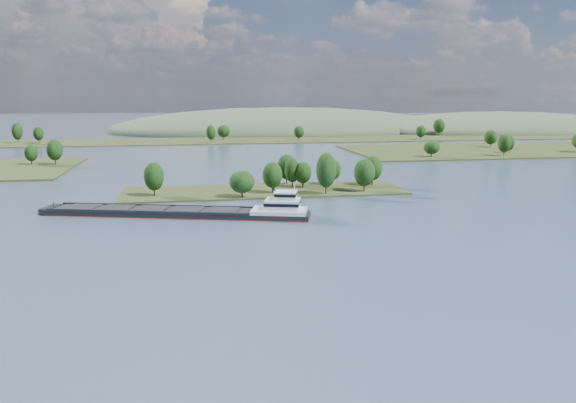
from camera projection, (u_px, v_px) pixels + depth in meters
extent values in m
plane|color=#35475B|center=(295.00, 232.00, 142.57)|extent=(1800.00, 1800.00, 0.00)
cube|color=#2A3417|center=(264.00, 192.00, 200.58)|extent=(100.00, 30.00, 1.20)
cylinder|color=black|center=(326.00, 187.00, 192.59)|extent=(0.50, 0.50, 4.66)
ellipsoid|color=black|center=(326.00, 170.00, 191.46)|extent=(7.03, 7.03, 11.99)
cylinder|color=black|center=(287.00, 179.00, 213.81)|extent=(0.50, 0.50, 3.75)
ellipsoid|color=black|center=(287.00, 167.00, 212.91)|extent=(7.32, 7.32, 9.63)
cylinder|color=black|center=(272.00, 188.00, 194.70)|extent=(0.50, 0.50, 3.54)
ellipsoid|color=black|center=(272.00, 175.00, 193.84)|extent=(6.97, 6.97, 9.11)
cylinder|color=black|center=(292.00, 182.00, 207.08)|extent=(0.50, 0.50, 3.51)
ellipsoid|color=black|center=(292.00, 170.00, 206.23)|extent=(5.70, 5.70, 9.02)
cylinder|color=black|center=(242.00, 193.00, 186.59)|extent=(0.50, 0.50, 2.92)
ellipsoid|color=black|center=(242.00, 182.00, 185.89)|extent=(8.48, 8.48, 7.50)
cylinder|color=black|center=(154.00, 190.00, 188.75)|extent=(0.50, 0.50, 3.77)
ellipsoid|color=black|center=(154.00, 176.00, 187.83)|extent=(6.71, 6.71, 9.69)
cylinder|color=black|center=(303.00, 183.00, 205.66)|extent=(0.50, 0.50, 3.13)
ellipsoid|color=black|center=(303.00, 173.00, 204.90)|extent=(6.24, 6.24, 8.05)
cylinder|color=black|center=(372.00, 180.00, 211.28)|extent=(0.50, 0.50, 3.65)
ellipsoid|color=black|center=(373.00, 168.00, 210.40)|extent=(7.31, 7.31, 9.38)
cylinder|color=black|center=(364.00, 186.00, 197.87)|extent=(0.50, 0.50, 3.79)
ellipsoid|color=black|center=(364.00, 172.00, 196.95)|extent=(7.59, 7.59, 9.73)
cylinder|color=black|center=(332.00, 180.00, 212.66)|extent=(0.50, 0.50, 3.19)
ellipsoid|color=black|center=(332.00, 170.00, 211.89)|extent=(6.92, 6.92, 8.21)
cylinder|color=black|center=(55.00, 160.00, 270.72)|extent=(0.50, 0.50, 4.00)
ellipsoid|color=black|center=(54.00, 150.00, 269.75)|extent=(7.58, 7.58, 10.30)
cylinder|color=black|center=(32.00, 161.00, 270.65)|extent=(0.50, 0.50, 3.16)
ellipsoid|color=black|center=(31.00, 153.00, 269.89)|extent=(6.08, 6.08, 8.12)
cylinder|color=black|center=(431.00, 154.00, 303.73)|extent=(0.50, 0.50, 2.88)
ellipsoid|color=black|center=(432.00, 147.00, 303.04)|extent=(8.57, 8.57, 7.40)
cylinder|color=black|center=(504.00, 152.00, 307.43)|extent=(0.50, 0.50, 3.95)
ellipsoid|color=black|center=(505.00, 143.00, 306.47)|extent=(7.47, 7.47, 10.16)
cylinder|color=black|center=(509.00, 150.00, 322.14)|extent=(0.50, 0.50, 3.26)
ellipsoid|color=black|center=(510.00, 143.00, 321.36)|extent=(5.26, 5.26, 8.37)
cylinder|color=black|center=(490.00, 144.00, 357.54)|extent=(0.50, 0.50, 3.58)
ellipsoid|color=black|center=(491.00, 137.00, 356.67)|extent=(8.27, 8.27, 9.22)
cube|color=#2A3417|center=(225.00, 141.00, 413.28)|extent=(900.00, 60.00, 1.20)
cylinder|color=black|center=(18.00, 140.00, 388.34)|extent=(0.50, 0.50, 4.65)
ellipsoid|color=black|center=(17.00, 131.00, 387.22)|extent=(7.22, 7.22, 11.96)
cylinder|color=black|center=(421.00, 137.00, 417.55)|extent=(0.50, 0.50, 3.49)
ellipsoid|color=black|center=(421.00, 131.00, 416.71)|extent=(7.25, 7.25, 8.99)
cylinder|color=black|center=(224.00, 137.00, 418.05)|extent=(0.50, 0.50, 3.58)
ellipsoid|color=black|center=(224.00, 131.00, 417.19)|extent=(9.39, 9.39, 9.21)
cylinder|color=black|center=(439.00, 133.00, 456.79)|extent=(0.50, 0.50, 4.49)
ellipsoid|color=black|center=(439.00, 126.00, 455.70)|extent=(9.40, 9.40, 11.55)
cylinder|color=black|center=(39.00, 140.00, 388.06)|extent=(0.50, 0.50, 3.78)
ellipsoid|color=black|center=(38.00, 134.00, 387.14)|extent=(7.01, 7.01, 9.71)
cylinder|color=black|center=(299.00, 138.00, 412.99)|extent=(0.50, 0.50, 3.44)
ellipsoid|color=black|center=(299.00, 132.00, 412.16)|extent=(7.56, 7.56, 8.85)
cylinder|color=black|center=(211.00, 140.00, 393.49)|extent=(0.50, 0.50, 4.01)
ellipsoid|color=black|center=(211.00, 132.00, 392.52)|extent=(6.55, 6.55, 10.31)
ellipsoid|color=#3E4D35|center=(498.00, 131.00, 525.34)|extent=(260.00, 140.00, 36.00)
ellipsoid|color=#3E4D35|center=(282.00, 131.00, 520.21)|extent=(320.00, 160.00, 44.00)
cube|color=black|center=(178.00, 214.00, 161.58)|extent=(75.82, 30.51, 2.10)
cube|color=maroon|center=(178.00, 215.00, 161.66)|extent=(76.06, 30.75, 0.24)
cube|color=black|center=(157.00, 206.00, 166.70)|extent=(56.80, 16.93, 0.76)
cube|color=black|center=(146.00, 212.00, 157.59)|extent=(56.80, 16.93, 0.76)
cube|color=black|center=(152.00, 209.00, 162.17)|extent=(57.27, 24.26, 0.29)
cube|color=black|center=(83.00, 207.00, 164.37)|extent=(10.42, 9.90, 0.33)
cube|color=black|center=(117.00, 208.00, 163.24)|extent=(10.42, 9.90, 0.33)
cube|color=black|center=(152.00, 208.00, 162.12)|extent=(10.42, 9.90, 0.33)
cube|color=black|center=(187.00, 209.00, 161.00)|extent=(10.42, 9.90, 0.33)
cube|color=black|center=(223.00, 210.00, 159.87)|extent=(10.42, 9.90, 0.33)
cube|color=black|center=(51.00, 210.00, 165.65)|extent=(5.15, 9.03, 1.91)
cylinder|color=black|center=(53.00, 205.00, 165.29)|extent=(0.28, 0.28, 2.10)
cube|color=silver|center=(279.00, 211.00, 158.11)|extent=(17.19, 13.05, 1.14)
cube|color=silver|center=(283.00, 204.00, 157.64)|extent=(11.28, 9.99, 2.86)
cube|color=black|center=(283.00, 203.00, 157.57)|extent=(11.52, 10.22, 0.86)
cube|color=silver|center=(286.00, 196.00, 157.07)|extent=(7.09, 7.09, 2.10)
cube|color=black|center=(286.00, 194.00, 157.00)|extent=(7.33, 7.33, 0.76)
cube|color=silver|center=(286.00, 192.00, 156.85)|extent=(7.56, 7.56, 0.19)
cylinder|color=silver|center=(294.00, 188.00, 156.38)|extent=(0.24, 0.24, 2.48)
cylinder|color=black|center=(274.00, 189.00, 160.01)|extent=(0.59, 0.59, 1.14)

